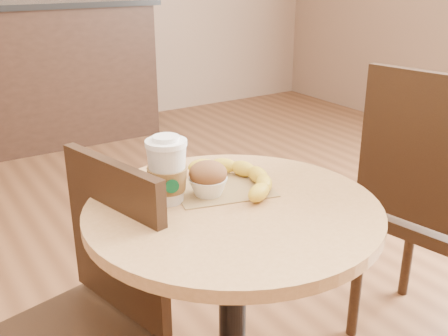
% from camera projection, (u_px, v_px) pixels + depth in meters
% --- Properties ---
extents(cafe_table, '(0.70, 0.70, 0.75)m').
position_uv_depth(cafe_table, '(233.00, 283.00, 1.31)').
color(cafe_table, black).
rests_on(cafe_table, ground).
extents(chair_left, '(0.46, 0.46, 0.86)m').
position_uv_depth(chair_left, '(84.00, 323.00, 1.26)').
color(chair_left, black).
rests_on(chair_left, ground).
extents(chair_right, '(0.51, 0.51, 1.00)m').
position_uv_depth(chair_right, '(435.00, 206.00, 1.70)').
color(chair_right, black).
rests_on(chair_right, ground).
extents(kraft_bag, '(0.28, 0.23, 0.00)m').
position_uv_depth(kraft_bag, '(223.00, 189.00, 1.32)').
color(kraft_bag, olive).
rests_on(kraft_bag, cafe_table).
extents(coffee_cup, '(0.10, 0.10, 0.16)m').
position_uv_depth(coffee_cup, '(167.00, 173.00, 1.23)').
color(coffee_cup, silver).
rests_on(coffee_cup, cafe_table).
extents(muffin, '(0.10, 0.10, 0.09)m').
position_uv_depth(muffin, '(208.00, 179.00, 1.27)').
color(muffin, white).
rests_on(muffin, kraft_bag).
extents(banana, '(0.18, 0.30, 0.04)m').
position_uv_depth(banana, '(239.00, 176.00, 1.34)').
color(banana, gold).
rests_on(banana, kraft_bag).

